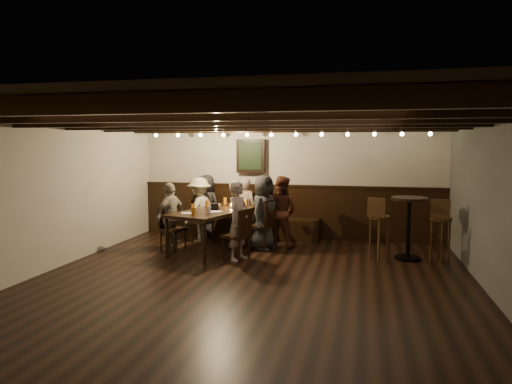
% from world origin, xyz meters
% --- Properties ---
extents(room, '(7.00, 7.00, 7.00)m').
position_xyz_m(room, '(-0.29, 2.21, 1.07)').
color(room, black).
rests_on(room, ground).
extents(dining_table, '(1.47, 2.25, 0.78)m').
position_xyz_m(dining_table, '(-1.11, 1.99, 0.71)').
color(dining_table, black).
rests_on(dining_table, floor).
extents(chair_left_near, '(0.49, 0.49, 0.87)m').
position_xyz_m(chair_left_near, '(-1.67, 2.62, 0.27)').
color(chair_left_near, black).
rests_on(chair_left_near, floor).
extents(chair_left_far, '(0.49, 0.49, 0.87)m').
position_xyz_m(chair_left_far, '(-1.92, 1.75, 0.27)').
color(chair_left_far, black).
rests_on(chair_left_far, floor).
extents(chair_right_near, '(0.55, 0.55, 0.97)m').
position_xyz_m(chair_right_near, '(-0.29, 2.22, 0.30)').
color(chair_right_near, black).
rests_on(chair_right_near, floor).
extents(chair_right_far, '(0.51, 0.51, 0.90)m').
position_xyz_m(chair_right_far, '(-0.54, 1.35, 0.27)').
color(chair_right_far, black).
rests_on(chair_right_far, floor).
extents(person_bench_left, '(0.75, 0.60, 1.35)m').
position_xyz_m(person_bench_left, '(-1.72, 3.10, 0.68)').
color(person_bench_left, black).
rests_on(person_bench_left, floor).
extents(person_bench_centre, '(0.54, 0.43, 1.31)m').
position_xyz_m(person_bench_centre, '(-0.81, 2.99, 0.65)').
color(person_bench_centre, gray).
rests_on(person_bench_centre, floor).
extents(person_bench_right, '(0.79, 0.69, 1.39)m').
position_xyz_m(person_bench_right, '(0.01, 2.60, 0.69)').
color(person_bench_right, '#582D1E').
rests_on(person_bench_right, floor).
extents(person_left_near, '(0.71, 0.96, 1.33)m').
position_xyz_m(person_left_near, '(-1.70, 2.63, 0.66)').
color(person_left_near, '#AFA994').
rests_on(person_left_near, floor).
extents(person_left_far, '(0.51, 0.81, 1.29)m').
position_xyz_m(person_left_far, '(-1.95, 1.76, 0.64)').
color(person_left_far, gray).
rests_on(person_left_far, floor).
extents(person_right_near, '(0.63, 0.79, 1.42)m').
position_xyz_m(person_right_near, '(-0.26, 2.21, 0.71)').
color(person_right_near, '#29292B').
rests_on(person_right_near, floor).
extents(person_right_far, '(0.46, 0.58, 1.38)m').
position_xyz_m(person_right_far, '(-0.51, 1.34, 0.69)').
color(person_right_far, '#A7988D').
rests_on(person_right_far, floor).
extents(pint_a, '(0.07, 0.07, 0.14)m').
position_xyz_m(pint_a, '(-1.18, 2.74, 0.85)').
color(pint_a, '#BF7219').
rests_on(pint_a, dining_table).
extents(pint_b, '(0.07, 0.07, 0.14)m').
position_xyz_m(pint_b, '(-0.68, 2.54, 0.85)').
color(pint_b, '#BF7219').
rests_on(pint_b, dining_table).
extents(pint_c, '(0.07, 0.07, 0.14)m').
position_xyz_m(pint_c, '(-1.37, 2.16, 0.85)').
color(pint_c, '#BF7219').
rests_on(pint_c, dining_table).
extents(pint_d, '(0.07, 0.07, 0.14)m').
position_xyz_m(pint_d, '(-0.76, 2.09, 0.85)').
color(pint_d, silver).
rests_on(pint_d, dining_table).
extents(pint_e, '(0.07, 0.07, 0.14)m').
position_xyz_m(pint_e, '(-1.44, 1.61, 0.85)').
color(pint_e, '#BF7219').
rests_on(pint_e, dining_table).
extents(pint_f, '(0.07, 0.07, 0.14)m').
position_xyz_m(pint_f, '(-1.07, 1.40, 0.85)').
color(pint_f, silver).
rests_on(pint_f, dining_table).
extents(pint_g, '(0.07, 0.07, 0.14)m').
position_xyz_m(pint_g, '(-1.28, 1.20, 0.85)').
color(pint_g, '#BF7219').
rests_on(pint_g, dining_table).
extents(plate_near, '(0.24, 0.24, 0.01)m').
position_xyz_m(plate_near, '(-1.44, 1.35, 0.78)').
color(plate_near, white).
rests_on(plate_near, dining_table).
extents(plate_far, '(0.24, 0.24, 0.01)m').
position_xyz_m(plate_far, '(-1.02, 1.65, 0.78)').
color(plate_far, white).
rests_on(plate_far, dining_table).
extents(condiment_caddy, '(0.15, 0.10, 0.12)m').
position_xyz_m(condiment_caddy, '(-1.12, 1.94, 0.84)').
color(condiment_caddy, black).
rests_on(condiment_caddy, dining_table).
extents(candle, '(0.05, 0.05, 0.05)m').
position_xyz_m(candle, '(-0.91, 2.24, 0.80)').
color(candle, beige).
rests_on(candle, dining_table).
extents(high_top_table, '(0.61, 0.61, 1.09)m').
position_xyz_m(high_top_table, '(2.35, 2.08, 0.72)').
color(high_top_table, black).
rests_on(high_top_table, floor).
extents(bar_stool_left, '(0.38, 0.40, 1.11)m').
position_xyz_m(bar_stool_left, '(1.85, 1.87, 0.41)').
color(bar_stool_left, '#332210').
rests_on(bar_stool_left, floor).
extents(bar_stool_right, '(0.37, 0.39, 1.11)m').
position_xyz_m(bar_stool_right, '(2.85, 1.92, 0.41)').
color(bar_stool_right, '#332210').
rests_on(bar_stool_right, floor).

